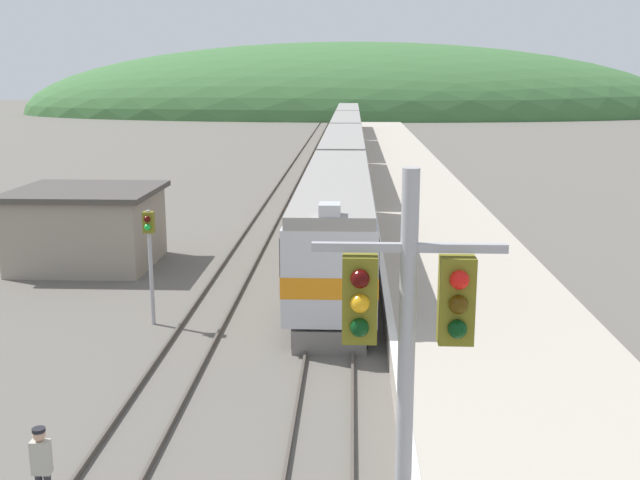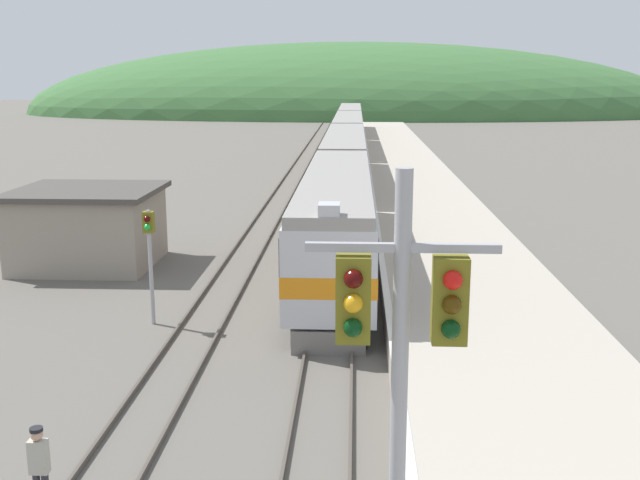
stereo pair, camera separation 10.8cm
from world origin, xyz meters
TOP-DOWN VIEW (x-y plane):
  - track_main at (0.00, 70.00)m, footprint 1.52×180.00m
  - track_siding at (-4.41, 70.00)m, footprint 1.52×180.00m
  - platform at (5.09, 50.00)m, footprint 6.62×140.00m
  - distant_hills at (0.00, 164.37)m, footprint 144.15×64.87m
  - station_shed at (-11.13, 29.52)m, footprint 6.24×5.75m
  - express_train_lead_car at (0.00, 28.54)m, footprint 2.97×19.99m
  - carriage_second at (0.00, 50.93)m, footprint 2.96×22.56m
  - carriage_third at (0.00, 74.36)m, footprint 2.96×22.56m
  - carriage_fourth at (0.00, 97.80)m, footprint 2.96×22.56m
  - signal_mast_main at (1.31, 5.51)m, footprint 2.20×0.42m
  - signal_post_siding at (-6.13, 21.51)m, footprint 0.36×0.42m
  - track_worker at (-5.25, 10.15)m, footprint 0.36×0.25m

SIDE VIEW (x-z plane):
  - distant_hills at x=0.00m, z-range -15.31..15.31m
  - track_main at x=0.00m, z-range 0.00..0.16m
  - track_siding at x=-4.41m, z-range 0.00..0.16m
  - platform at x=5.09m, z-range -0.01..0.88m
  - track_worker at x=-5.25m, z-range 0.14..1.97m
  - station_shed at x=-11.13m, z-range 0.02..3.49m
  - carriage_second at x=0.00m, z-range 0.19..4.48m
  - carriage_third at x=0.00m, z-range 0.19..4.48m
  - carriage_fourth at x=0.00m, z-range 0.19..4.48m
  - express_train_lead_car at x=0.00m, z-range 0.02..4.67m
  - signal_post_siding at x=-6.13m, z-range 0.86..4.84m
  - signal_mast_main at x=1.31m, z-range 1.15..8.54m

